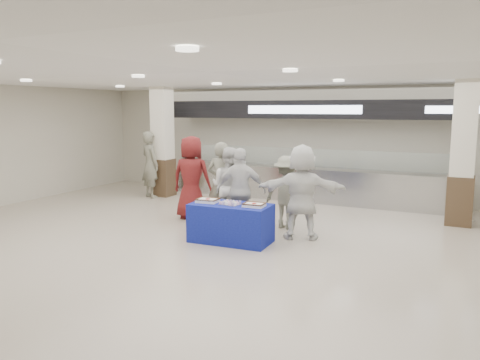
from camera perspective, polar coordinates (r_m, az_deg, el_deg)
The scene contains 15 objects.
ground at distance 8.63m, azimuth -3.70°, elevation -8.67°, with size 14.00×14.00×0.00m, color #BEB4A2.
serving_line at distance 13.26m, azimuth 7.98°, elevation 2.48°, with size 8.70×0.85×2.80m.
column_left at distance 13.99m, azimuth -9.40°, elevation 4.29°, with size 0.55×0.55×3.20m.
column_right at distance 11.38m, azimuth 25.51°, elevation 2.57°, with size 0.55×0.55×3.20m.
display_table at distance 9.11m, azimuth -1.13°, elevation -5.27°, with size 1.55×0.78×0.75m, color navy.
sheet_cake_left at distance 9.22m, azimuth -3.95°, elevation -2.46°, with size 0.43×0.35×0.09m.
sheet_cake_right at distance 8.79m, azimuth 1.74°, elevation -3.01°, with size 0.40×0.32×0.08m.
cupcake_tray at distance 8.99m, azimuth -1.20°, elevation -2.82°, with size 0.41×0.33×0.06m.
civilian_maroon at distance 10.99m, azimuth -5.91°, elevation 0.29°, with size 0.95×0.62×1.95m, color maroon.
soldier_a at distance 10.57m, azimuth -2.27°, elevation -0.30°, with size 0.67×0.44×1.84m, color slate.
chef_tall at distance 10.36m, azimuth -1.36°, elevation -0.77°, with size 0.85×0.66×1.74m, color silver.
chef_short at distance 9.72m, azimuth 0.13°, elevation -1.30°, with size 1.04×0.43×1.78m, color silver.
soldier_b at distance 10.14m, azimuth 5.70°, elevation -1.49°, with size 1.02×0.59×1.58m, color slate.
civilian_white at distance 9.31m, azimuth 7.52°, elevation -1.45°, with size 1.76×0.56×1.90m, color white.
soldier_bg at distance 13.85m, azimuth -10.89°, elevation 1.86°, with size 0.70×0.46×1.93m, color slate.
Camera 1 is at (4.13, -7.13, 2.57)m, focal length 35.00 mm.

